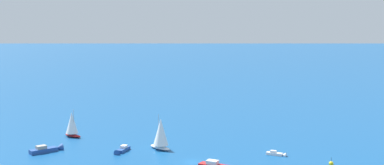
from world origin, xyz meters
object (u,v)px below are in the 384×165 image
sailboat_trailing (72,124)px  marker_buoy (331,163)px  sailboat_offshore (161,134)px  motorboat_far_stbd (48,149)px  motorboat_ahead (277,154)px  motorboat_near_centre (122,150)px

sailboat_trailing → marker_buoy: (34.05, -70.35, -3.60)m
sailboat_trailing → marker_buoy: sailboat_trailing is taller
sailboat_offshore → motorboat_far_stbd: bearing=144.1°
sailboat_offshore → motorboat_ahead: bearing=-51.9°
motorboat_near_centre → sailboat_offshore: 11.55m
motorboat_near_centre → marker_buoy: (32.54, -44.42, -0.16)m
motorboat_far_stbd → sailboat_offshore: size_ratio=0.93×
motorboat_ahead → sailboat_offshore: bearing=128.1°
sailboat_offshore → motorboat_ahead: sailboat_offshore is taller
motorboat_ahead → marker_buoy: (3.00, -14.60, -0.03)m
motorboat_ahead → motorboat_far_stbd: bearing=135.9°
motorboat_far_stbd → motorboat_near_centre: bearing=-41.5°
motorboat_near_centre → motorboat_ahead: motorboat_near_centre is taller
motorboat_far_stbd → sailboat_offshore: bearing=-35.9°
marker_buoy → sailboat_offshore: bearing=119.7°
motorboat_ahead → marker_buoy: size_ratio=2.60×
sailboat_offshore → sailboat_trailing: 32.61m
motorboat_far_stbd → marker_buoy: size_ratio=4.35×
motorboat_ahead → sailboat_trailing: bearing=119.1°
motorboat_far_stbd → marker_buoy: (47.72, -57.87, -0.32)m
sailboat_offshore → motorboat_ahead: size_ratio=1.80×
sailboat_offshore → marker_buoy: (22.71, -39.78, -4.09)m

